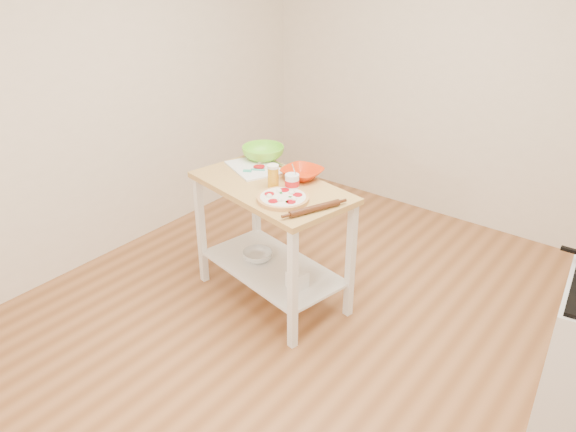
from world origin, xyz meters
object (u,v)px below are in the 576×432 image
at_px(rolling_pin, 315,209).
at_px(prep_island, 272,218).
at_px(pizza, 283,198).
at_px(cutting_board, 255,167).
at_px(spatula, 253,170).
at_px(shelf_bin, 297,279).
at_px(knife, 267,159).
at_px(orange_bowl, 302,173).
at_px(yogurt_tub, 292,183).
at_px(shelf_glass_bowl, 258,256).
at_px(green_bowl, 263,153).
at_px(beer_pint, 273,176).

bearing_deg(rolling_pin, prep_island, 162.04).
distance_m(pizza, cutting_board, 0.57).
bearing_deg(spatula, shelf_bin, -49.26).
xyz_separation_m(knife, orange_bowl, (0.39, -0.09, 0.02)).
bearing_deg(prep_island, pizza, -33.71).
bearing_deg(rolling_pin, shelf_bin, 162.28).
distance_m(cutting_board, orange_bowl, 0.38).
bearing_deg(shelf_bin, spatula, 161.04).
height_order(cutting_board, orange_bowl, orange_bowl).
relative_size(cutting_board, rolling_pin, 1.41).
height_order(pizza, rolling_pin, pizza).
height_order(orange_bowl, yogurt_tub, yogurt_tub).
bearing_deg(yogurt_tub, spatula, 169.38).
distance_m(prep_island, cutting_board, 0.41).
xyz_separation_m(prep_island, shelf_bin, (0.30, -0.10, -0.33)).
xyz_separation_m(orange_bowl, shelf_glass_bowl, (-0.23, -0.22, -0.64)).
bearing_deg(green_bowl, shelf_bin, -33.53).
height_order(green_bowl, shelf_bin, green_bowl).
distance_m(pizza, knife, 0.68).
bearing_deg(cutting_board, prep_island, -5.15).
distance_m(orange_bowl, rolling_pin, 0.52).
relative_size(pizza, shelf_glass_bowl, 1.51).
distance_m(rolling_pin, shelf_glass_bowl, 0.88).
relative_size(prep_island, yogurt_tub, 6.05).
bearing_deg(orange_bowl, rolling_pin, -45.09).
xyz_separation_m(beer_pint, rolling_pin, (0.43, -0.13, -0.06)).
bearing_deg(prep_island, shelf_bin, -18.09).
xyz_separation_m(spatula, shelf_glass_bowl, (0.09, -0.08, -0.62)).
height_order(prep_island, spatula, spatula).
relative_size(cutting_board, yogurt_tub, 2.43).
bearing_deg(pizza, knife, 138.32).
bearing_deg(orange_bowl, yogurt_tub, -70.51).
distance_m(yogurt_tub, shelf_bin, 0.66).
bearing_deg(green_bowl, knife, -18.36).
bearing_deg(pizza, cutting_board, 148.78).
bearing_deg(yogurt_tub, knife, 146.97).
xyz_separation_m(orange_bowl, shelf_bin, (0.20, -0.32, -0.61)).
xyz_separation_m(prep_island, pizza, (0.21, -0.14, 0.27)).
xyz_separation_m(spatula, yogurt_tub, (0.40, -0.08, 0.04)).
xyz_separation_m(orange_bowl, yogurt_tub, (0.07, -0.21, 0.02)).
bearing_deg(pizza, prep_island, 146.29).
distance_m(beer_pint, shelf_bin, 0.71).
xyz_separation_m(pizza, shelf_bin, (0.08, 0.05, -0.60)).
bearing_deg(green_bowl, spatula, -65.58).
bearing_deg(prep_island, beer_pint, -28.40).
height_order(orange_bowl, shelf_glass_bowl, orange_bowl).
bearing_deg(beer_pint, prep_island, 151.60).
bearing_deg(knife, green_bowl, 173.51).
bearing_deg(pizza, orange_bowl, 108.46).
relative_size(prep_island, knife, 4.47).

